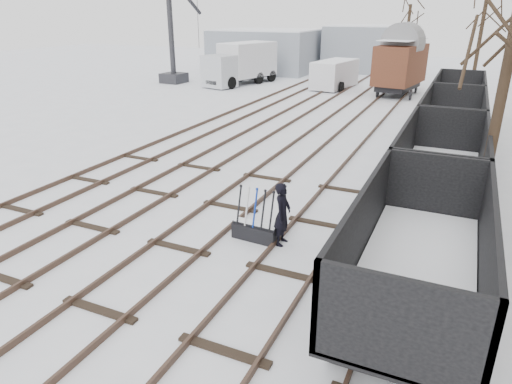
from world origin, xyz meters
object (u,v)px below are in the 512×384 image
Objects in this scene: freight_wagon_a at (416,270)px; lorry at (241,63)px; ground_frame at (255,230)px; worker at (282,214)px; panel_van at (335,74)px; box_van_wagon at (401,63)px; crane at (174,53)px.

lorry is (-17.27, 26.88, 0.76)m from freight_wagon_a.
worker is at bearing 11.31° from ground_frame.
panel_van is (-9.46, 28.01, 0.16)m from freight_wagon_a.
worker is 28.73m from lorry.
ground_frame is at bearing 96.01° from worker.
freight_wagon_a reaches higher than ground_frame.
crane reaches higher than box_van_wagon.
ground_frame is 0.27× the size of box_van_wagon.
worker is 25.25m from box_van_wagon.
lorry is at bearing -163.66° from panel_van.
ground_frame is 0.16× the size of crane.
worker is 0.34× the size of panel_van.
ground_frame is 0.85× the size of worker.
box_van_wagon is at bearing -4.81° from panel_van.
panel_van reaches higher than ground_frame.
crane is (-18.71, -1.42, 0.13)m from box_van_wagon.
worker is 0.31× the size of box_van_wagon.
lorry is 7.92m from panel_van.
box_van_wagon is at bearing 93.61° from ground_frame.
crane reaches higher than panel_van.
lorry reaches higher than worker.
lorry is (-12.93, 25.35, 1.46)m from ground_frame.
lorry is (-12.98, 0.05, -0.58)m from box_van_wagon.
worker is at bearing -79.28° from box_van_wagon.
freight_wagon_a is 34.30m from crane.
freight_wagon_a is at bearing -15.63° from ground_frame.
box_van_wagon is (0.04, 25.30, 2.04)m from ground_frame.
crane is at bearing -161.01° from panel_van.
box_van_wagon is 0.72× the size of lorry.
freight_wagon_a is 1.20× the size of panel_van.
box_van_wagon reaches higher than freight_wagon_a.
freight_wagon_a is 31.96m from lorry.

